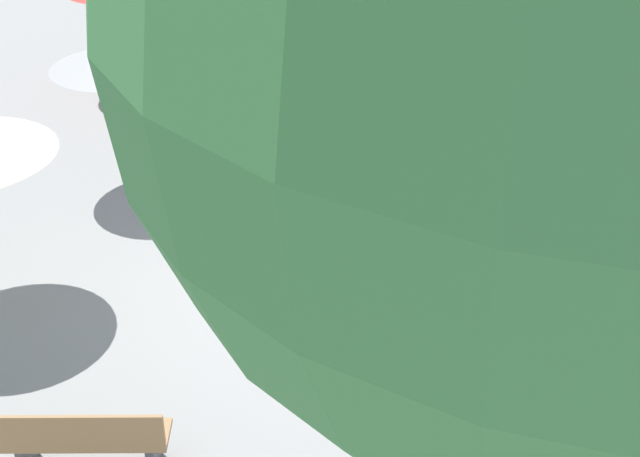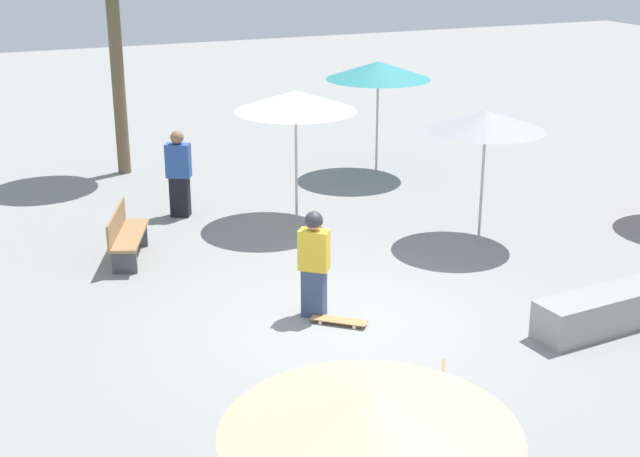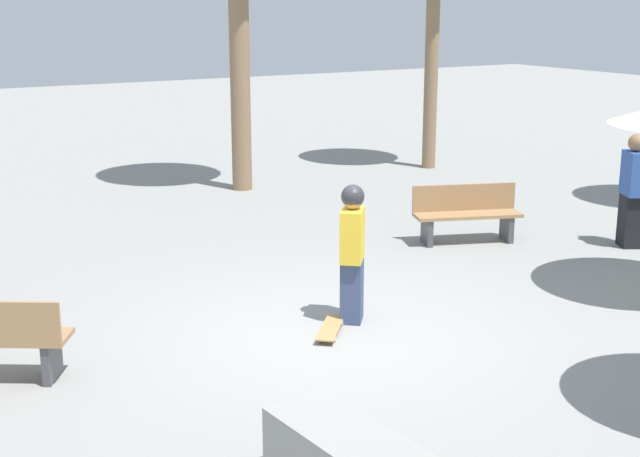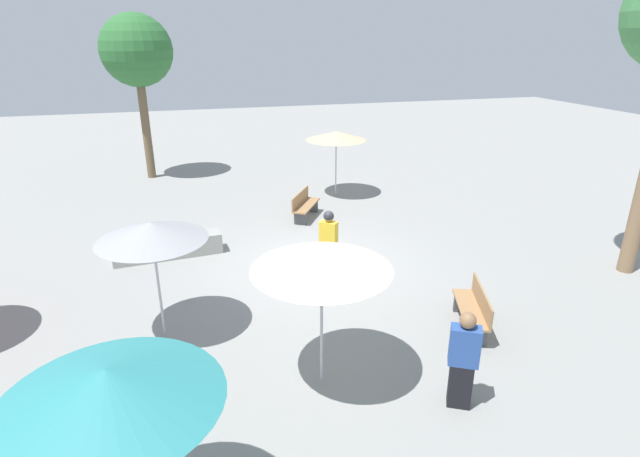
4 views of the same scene
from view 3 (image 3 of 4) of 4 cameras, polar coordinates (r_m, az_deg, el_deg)
ground_plane at (r=9.80m, az=0.82°, el=-6.74°), size 60.00×60.00×0.00m
skater_main at (r=9.92m, az=2.08°, el=-1.30°), size 0.45×0.47×1.58m
skateboard at (r=9.80m, az=0.68°, el=-6.38°), size 0.67×0.74×0.07m
bench_near at (r=13.49m, az=9.35°, el=0.93°), size 1.65×0.97×0.85m
bystander_watching at (r=13.74m, az=19.38°, el=2.27°), size 0.44×0.52×1.67m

